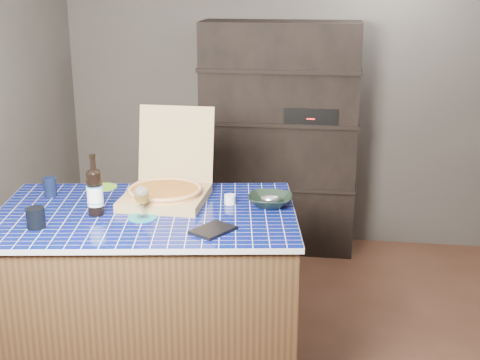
% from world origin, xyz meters
% --- Properties ---
extents(room, '(3.50, 3.50, 3.50)m').
position_xyz_m(room, '(0.00, 0.00, 1.25)').
color(room, brown).
rests_on(room, ground).
extents(shelving_unit, '(1.20, 0.41, 1.80)m').
position_xyz_m(shelving_unit, '(0.00, 1.53, 0.90)').
color(shelving_unit, black).
rests_on(shelving_unit, floor).
extents(kitchen_island, '(1.77, 1.27, 0.89)m').
position_xyz_m(kitchen_island, '(-0.57, -0.23, 0.45)').
color(kitchen_island, '#4A331D').
rests_on(kitchen_island, floor).
extents(pizza_box, '(0.46, 0.56, 0.50)m').
position_xyz_m(pizza_box, '(-0.51, -0.03, 0.96)').
color(pizza_box, tan).
rests_on(pizza_box, kitchen_island).
extents(mead_bottle, '(0.09, 0.09, 0.33)m').
position_xyz_m(mead_bottle, '(-0.82, -0.31, 1.03)').
color(mead_bottle, black).
rests_on(mead_bottle, kitchen_island).
extents(teal_trivet, '(0.15, 0.15, 0.01)m').
position_xyz_m(teal_trivet, '(-0.56, -0.33, 0.90)').
color(teal_trivet, '#197682').
rests_on(teal_trivet, kitchen_island).
extents(wine_glass, '(0.08, 0.08, 0.17)m').
position_xyz_m(wine_glass, '(-0.56, -0.33, 1.02)').
color(wine_glass, white).
rests_on(wine_glass, teal_trivet).
extents(tumbler, '(0.10, 0.10, 0.11)m').
position_xyz_m(tumbler, '(-1.06, -0.54, 0.95)').
color(tumbler, black).
rests_on(tumbler, kitchen_island).
extents(dvd_case, '(0.24, 0.26, 0.02)m').
position_xyz_m(dvd_case, '(-0.16, -0.47, 0.90)').
color(dvd_case, black).
rests_on(dvd_case, kitchen_island).
extents(bowl, '(0.25, 0.25, 0.06)m').
position_xyz_m(bowl, '(0.09, -0.03, 0.92)').
color(bowl, black).
rests_on(bowl, kitchen_island).
extents(foil_contents, '(0.11, 0.09, 0.05)m').
position_xyz_m(foil_contents, '(0.09, -0.03, 0.93)').
color(foil_contents, silver).
rests_on(foil_contents, bowl).
extents(white_jar, '(0.06, 0.06, 0.05)m').
position_xyz_m(white_jar, '(-0.14, -0.04, 0.92)').
color(white_jar, white).
rests_on(white_jar, kitchen_island).
extents(navy_cup, '(0.07, 0.07, 0.11)m').
position_xyz_m(navy_cup, '(-1.20, -0.05, 0.95)').
color(navy_cup, black).
rests_on(navy_cup, kitchen_island).
extents(green_trivet, '(0.16, 0.16, 0.01)m').
position_xyz_m(green_trivet, '(-0.95, 0.15, 0.90)').
color(green_trivet, '#75C029').
rests_on(green_trivet, kitchen_island).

